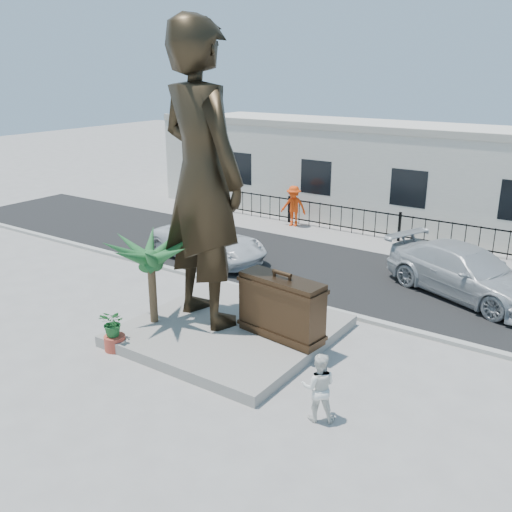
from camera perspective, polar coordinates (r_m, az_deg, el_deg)
The scene contains 16 objects.
ground at distance 14.79m, azimuth -4.47°, elevation -10.53°, with size 100.00×100.00×0.00m, color #9E9991.
street at distance 21.03m, azimuth 9.31°, elevation -1.68°, with size 40.00×7.00×0.01m, color black.
curb at distance 18.11m, azimuth 4.50°, elevation -4.67°, with size 40.00×0.25×0.12m, color #A5A399.
far_sidewalk at distance 24.54m, azimuth 13.36°, elevation 1.00°, with size 40.00×2.50×0.02m, color #9E9991.
plinth at distance 16.04m, azimuth -2.51°, elevation -7.45°, with size 5.20×5.20×0.30m, color gray.
fence at distance 25.10m, azimuth 14.14°, elevation 2.73°, with size 22.00×0.10×1.20m, color black.
building at distance 28.64m, azimuth 17.43°, elevation 7.64°, with size 28.00×7.00×4.40m, color silver.
statue at distance 15.34m, azimuth -5.41°, elevation 7.84°, with size 2.95×1.94×8.10m, color black.
suitcase at distance 15.04m, azimuth 2.56°, elevation -5.16°, with size 2.36×0.75×1.66m, color #362516.
tourist at distance 12.31m, azimuth 6.28°, elevation -12.91°, with size 0.75×0.58×1.53m, color white.
car_white at distance 22.12m, azimuth -4.77°, elevation 1.41°, with size 2.29×4.96×1.38m, color silver.
car_silver at distance 19.68m, azimuth 20.26°, elevation -1.53°, with size 2.25×5.54×1.61m, color #B1B4B6.
worker at distance 26.70m, azimuth 3.78°, elevation 5.01°, with size 1.23×0.71×1.90m, color #ED400C.
palm_tree at distance 16.60m, azimuth -10.06°, elevation -7.38°, with size 1.80×1.80×3.20m, color #1E5427, non-canonical shape.
planter at distance 15.70m, azimuth -13.92°, elevation -8.42°, with size 0.56×0.56×0.40m, color #B94331.
shrub at distance 15.46m, azimuth -14.08°, elevation -6.51°, with size 0.67×0.58×0.75m, color #1D5C27.
Camera 1 is at (8.25, -9.98, 7.14)m, focal length 40.00 mm.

